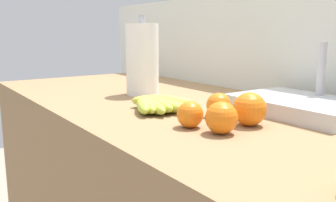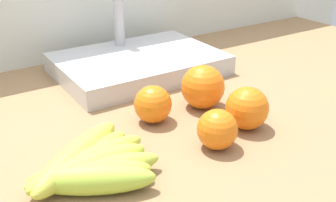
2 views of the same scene
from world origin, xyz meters
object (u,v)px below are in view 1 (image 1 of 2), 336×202
Objects in this scene: orange_front at (221,118)px; orange_back_left at (249,109)px; orange_center at (190,114)px; orange_right at (219,105)px; paper_towel_roll at (142,59)px; banana_bunch at (154,104)px; sink_basin at (301,105)px.

orange_back_left is (-0.01, 0.11, 0.00)m from orange_front.
orange_center is 0.78× the size of orange_back_left.
orange_front is (0.12, -0.11, 0.00)m from orange_right.
orange_back_left is at bearing 97.60° from orange_front.
orange_front is at bearing -40.67° from orange_right.
orange_right is (-0.04, 0.13, 0.00)m from orange_center.
orange_back_left is at bearing -2.68° from paper_towel_roll.
paper_towel_roll is (-0.27, 0.12, 0.11)m from banana_bunch.
sink_basin is at bearing 95.00° from orange_front.
banana_bunch is 0.41m from sink_basin.
sink_basin is (0.05, 0.35, -0.01)m from orange_center.
orange_front is (0.29, -0.01, 0.02)m from banana_bunch.
orange_center is 0.18× the size of sink_basin.
sink_basin reaches higher than banana_bunch.
sink_basin is (-0.03, 0.33, -0.01)m from orange_front.
paper_towel_roll reaches higher than banana_bunch.
banana_bunch is 0.70× the size of paper_towel_roll.
sink_basin is at bearing 93.77° from orange_back_left.
banana_bunch is at bearing -148.81° from orange_right.
orange_back_left is (0.27, 0.10, 0.02)m from banana_bunch.
sink_basin is at bearing 20.64° from paper_towel_roll.
orange_back_left is at bearing 19.98° from banana_bunch.
orange_back_left is (0.07, 0.13, 0.01)m from orange_center.
banana_bunch is 2.42× the size of orange_back_left.
paper_towel_roll reaches higher than orange_center.
paper_towel_roll is 0.58m from sink_basin.
banana_bunch is 2.70× the size of orange_front.
banana_bunch is at bearing -160.02° from orange_back_left.
orange_center is 0.51m from paper_towel_roll.
orange_front is (0.08, 0.02, 0.00)m from orange_center.
paper_towel_roll reaches higher than orange_back_left.
paper_towel_roll is (-0.54, 0.03, 0.09)m from orange_back_left.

